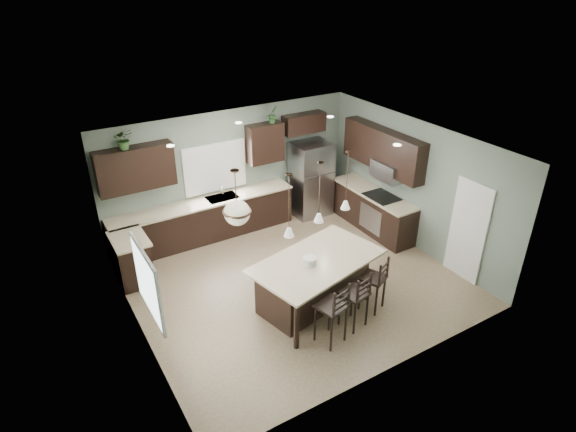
{
  "coord_description": "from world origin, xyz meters",
  "views": [
    {
      "loc": [
        -4.15,
        -6.65,
        5.62
      ],
      "look_at": [
        0.1,
        0.4,
        1.25
      ],
      "focal_mm": 30.0,
      "sensor_mm": 36.0,
      "label": 1
    }
  ],
  "objects_px": {
    "serving_dish": "(310,261)",
    "bar_stool_center": "(354,299)",
    "plant_back_left": "(124,139)",
    "refrigerator": "(311,179)",
    "bar_stool_right": "(373,283)",
    "bar_stool_left": "(331,313)",
    "kitchen_island": "(317,281)"
  },
  "relations": [
    {
      "from": "refrigerator",
      "to": "bar_stool_left",
      "type": "height_order",
      "value": "refrigerator"
    },
    {
      "from": "kitchen_island",
      "to": "plant_back_left",
      "type": "relative_size",
      "value": 5.78
    },
    {
      "from": "refrigerator",
      "to": "bar_stool_center",
      "type": "bearing_deg",
      "value": -113.52
    },
    {
      "from": "bar_stool_left",
      "to": "plant_back_left",
      "type": "distance_m",
      "value": 5.12
    },
    {
      "from": "kitchen_island",
      "to": "serving_dish",
      "type": "bearing_deg",
      "value": 180.0
    },
    {
      "from": "bar_stool_left",
      "to": "bar_stool_center",
      "type": "distance_m",
      "value": 0.58
    },
    {
      "from": "bar_stool_center",
      "to": "plant_back_left",
      "type": "height_order",
      "value": "plant_back_left"
    },
    {
      "from": "bar_stool_left",
      "to": "bar_stool_center",
      "type": "bearing_deg",
      "value": -1.48
    },
    {
      "from": "kitchen_island",
      "to": "bar_stool_right",
      "type": "relative_size",
      "value": 2.17
    },
    {
      "from": "bar_stool_left",
      "to": "bar_stool_center",
      "type": "relative_size",
      "value": 1.06
    },
    {
      "from": "plant_back_left",
      "to": "kitchen_island",
      "type": "bearing_deg",
      "value": -55.42
    },
    {
      "from": "plant_back_left",
      "to": "refrigerator",
      "type": "bearing_deg",
      "value": -3.79
    },
    {
      "from": "bar_stool_center",
      "to": "kitchen_island",
      "type": "bearing_deg",
      "value": 89.67
    },
    {
      "from": "kitchen_island",
      "to": "bar_stool_center",
      "type": "distance_m",
      "value": 0.88
    },
    {
      "from": "bar_stool_left",
      "to": "bar_stool_right",
      "type": "relative_size",
      "value": 1.08
    },
    {
      "from": "bar_stool_right",
      "to": "serving_dish",
      "type": "bearing_deg",
      "value": 122.48
    },
    {
      "from": "bar_stool_right",
      "to": "plant_back_left",
      "type": "distance_m",
      "value": 5.43
    },
    {
      "from": "kitchen_island",
      "to": "plant_back_left",
      "type": "bearing_deg",
      "value": 111.76
    },
    {
      "from": "bar_stool_center",
      "to": "bar_stool_right",
      "type": "relative_size",
      "value": 1.02
    },
    {
      "from": "bar_stool_left",
      "to": "serving_dish",
      "type": "bearing_deg",
      "value": 65.33
    },
    {
      "from": "bar_stool_left",
      "to": "bar_stool_right",
      "type": "bearing_deg",
      "value": 2.11
    },
    {
      "from": "kitchen_island",
      "to": "serving_dish",
      "type": "distance_m",
      "value": 0.57
    },
    {
      "from": "bar_stool_center",
      "to": "plant_back_left",
      "type": "bearing_deg",
      "value": 108.24
    },
    {
      "from": "bar_stool_center",
      "to": "plant_back_left",
      "type": "distance_m",
      "value": 5.27
    },
    {
      "from": "refrigerator",
      "to": "bar_stool_center",
      "type": "xyz_separation_m",
      "value": [
        -1.7,
        -3.91,
        -0.37
      ]
    },
    {
      "from": "refrigerator",
      "to": "kitchen_island",
      "type": "bearing_deg",
      "value": -121.7
    },
    {
      "from": "serving_dish",
      "to": "bar_stool_center",
      "type": "xyz_separation_m",
      "value": [
        0.38,
        -0.81,
        -0.44
      ]
    },
    {
      "from": "kitchen_island",
      "to": "bar_stool_center",
      "type": "relative_size",
      "value": 2.12
    },
    {
      "from": "kitchen_island",
      "to": "plant_back_left",
      "type": "height_order",
      "value": "plant_back_left"
    },
    {
      "from": "refrigerator",
      "to": "bar_stool_left",
      "type": "relative_size",
      "value": 1.57
    },
    {
      "from": "refrigerator",
      "to": "plant_back_left",
      "type": "height_order",
      "value": "plant_back_left"
    },
    {
      "from": "bar_stool_left",
      "to": "plant_back_left",
      "type": "height_order",
      "value": "plant_back_left"
    }
  ]
}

